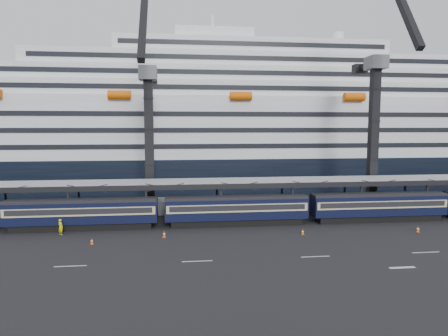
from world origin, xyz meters
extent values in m
plane|color=black|center=(0.00, 0.00, 0.00)|extent=(260.00, 260.00, 0.00)
cube|color=beige|center=(-26.00, -4.00, 0.01)|extent=(3.00, 0.15, 0.02)
cube|color=beige|center=(-14.00, -4.00, 0.01)|extent=(3.00, 0.15, 0.02)
cube|color=beige|center=(-2.00, -4.00, 0.01)|extent=(3.00, 0.15, 0.02)
cube|color=beige|center=(10.00, -4.00, 0.01)|extent=(3.00, 0.15, 0.02)
cube|color=beige|center=(5.00, -8.00, 0.01)|extent=(2.50, 0.40, 0.02)
cube|color=black|center=(-28.00, 10.00, 0.45)|extent=(17.48, 2.40, 0.90)
cube|color=black|center=(-28.00, 10.00, 2.25)|extent=(19.00, 2.80, 2.70)
cube|color=#C2B989|center=(-28.00, 10.00, 2.55)|extent=(18.62, 2.92, 1.05)
cube|color=black|center=(-28.00, 10.00, 2.60)|extent=(17.86, 2.98, 0.70)
cube|color=black|center=(-28.00, 10.00, 3.75)|extent=(19.00, 2.50, 0.35)
cube|color=black|center=(-8.00, 10.00, 0.45)|extent=(17.48, 2.40, 0.90)
cube|color=black|center=(-8.00, 10.00, 2.25)|extent=(19.00, 2.80, 2.70)
cube|color=#C2B989|center=(-8.00, 10.00, 2.55)|extent=(18.62, 2.92, 1.05)
cube|color=black|center=(-8.00, 10.00, 2.60)|extent=(17.86, 2.98, 0.70)
cube|color=black|center=(-8.00, 10.00, 3.75)|extent=(19.00, 2.50, 0.35)
cube|color=black|center=(12.00, 10.00, 0.45)|extent=(17.48, 2.40, 0.90)
cube|color=black|center=(12.00, 10.00, 2.25)|extent=(19.00, 2.80, 2.70)
cube|color=#C2B989|center=(12.00, 10.00, 2.55)|extent=(18.62, 2.92, 1.05)
cube|color=black|center=(12.00, 10.00, 2.60)|extent=(17.86, 2.98, 0.70)
cube|color=black|center=(12.00, 10.00, 3.75)|extent=(19.00, 2.50, 0.35)
cube|color=gray|center=(0.00, 14.00, 5.40)|extent=(130.00, 6.00, 0.25)
cube|color=black|center=(0.00, 11.00, 5.10)|extent=(130.00, 0.25, 0.70)
cube|color=black|center=(0.00, 17.00, 5.10)|extent=(130.00, 0.25, 0.70)
cube|color=black|center=(-40.00, 16.80, 2.70)|extent=(0.25, 0.25, 5.40)
cube|color=black|center=(-30.00, 11.20, 2.70)|extent=(0.25, 0.25, 5.40)
cube|color=black|center=(-30.00, 16.80, 2.70)|extent=(0.25, 0.25, 5.40)
cube|color=black|center=(-20.00, 11.20, 2.70)|extent=(0.25, 0.25, 5.40)
cube|color=black|center=(-20.00, 16.80, 2.70)|extent=(0.25, 0.25, 5.40)
cube|color=black|center=(-10.00, 11.20, 2.70)|extent=(0.25, 0.25, 5.40)
cube|color=black|center=(-10.00, 16.80, 2.70)|extent=(0.25, 0.25, 5.40)
cube|color=black|center=(0.00, 11.20, 2.70)|extent=(0.25, 0.25, 5.40)
cube|color=black|center=(0.00, 16.80, 2.70)|extent=(0.25, 0.25, 5.40)
cube|color=black|center=(10.00, 11.20, 2.70)|extent=(0.25, 0.25, 5.40)
cube|color=black|center=(10.00, 16.80, 2.70)|extent=(0.25, 0.25, 5.40)
cube|color=black|center=(20.00, 11.20, 2.70)|extent=(0.25, 0.25, 5.40)
cube|color=black|center=(20.00, 16.80, 2.70)|extent=(0.25, 0.25, 5.40)
cube|color=black|center=(0.00, 46.00, 3.50)|extent=(200.00, 28.00, 7.00)
cube|color=silver|center=(0.00, 46.00, 13.00)|extent=(190.00, 26.88, 12.00)
cube|color=silver|center=(0.00, 46.00, 20.50)|extent=(160.00, 24.64, 3.00)
cube|color=black|center=(0.00, 33.63, 20.50)|extent=(153.60, 0.12, 0.90)
cube|color=silver|center=(0.00, 46.00, 23.50)|extent=(124.00, 21.84, 3.00)
cube|color=black|center=(0.00, 35.03, 23.50)|extent=(119.04, 0.12, 0.90)
cube|color=silver|center=(0.00, 46.00, 26.50)|extent=(90.00, 19.04, 3.00)
cube|color=black|center=(0.00, 36.43, 26.50)|extent=(86.40, 0.12, 0.90)
cube|color=silver|center=(0.00, 46.00, 29.50)|extent=(56.00, 16.24, 3.00)
cube|color=black|center=(0.00, 37.83, 29.50)|extent=(53.76, 0.12, 0.90)
cube|color=silver|center=(-8.00, 46.00, 32.00)|extent=(16.00, 12.00, 2.50)
cylinder|color=silver|center=(20.00, 46.00, 32.50)|extent=(2.80, 2.80, 3.00)
cylinder|color=#DB5A06|center=(-26.00, 31.96, 18.80)|extent=(4.00, 1.60, 1.60)
cylinder|color=#DB5A06|center=(-4.00, 31.96, 18.80)|extent=(4.00, 1.60, 1.60)
cylinder|color=#DB5A06|center=(18.00, 31.96, 18.80)|extent=(4.00, 1.60, 1.60)
cube|color=#4E5156|center=(-20.00, 19.00, 1.00)|extent=(4.50, 4.50, 2.00)
cube|color=black|center=(-20.00, 19.00, 11.00)|extent=(1.30, 1.30, 18.00)
cube|color=#4E5156|center=(-20.00, 19.00, 21.00)|extent=(2.60, 3.20, 2.00)
cube|color=black|center=(-20.00, 13.21, 27.89)|extent=(0.90, 12.26, 14.37)
cube|color=black|center=(-20.00, 21.52, 21.00)|extent=(0.90, 5.04, 0.90)
cube|color=black|center=(-20.00, 24.04, 20.80)|extent=(2.20, 1.60, 1.60)
cube|color=#4E5156|center=(15.00, 18.00, 1.00)|extent=(4.50, 4.50, 2.00)
cube|color=black|center=(15.00, 18.00, 12.00)|extent=(1.30, 1.30, 20.00)
cube|color=#4E5156|center=(15.00, 18.00, 23.00)|extent=(2.60, 3.20, 2.00)
cube|color=black|center=(15.00, 20.80, 23.00)|extent=(0.90, 5.60, 0.90)
cube|color=black|center=(15.00, 23.60, 22.80)|extent=(2.20, 1.60, 1.60)
imported|color=#CED60B|center=(-30.05, 7.50, 0.99)|extent=(0.86, 0.81, 1.98)
cube|color=#DB5A06|center=(-25.48, 3.14, 0.02)|extent=(0.35, 0.35, 0.04)
cone|color=#DB5A06|center=(-25.48, 3.14, 0.37)|extent=(0.30, 0.30, 0.67)
cylinder|color=white|center=(-25.48, 3.14, 0.37)|extent=(0.25, 0.25, 0.11)
cube|color=#DB5A06|center=(-17.50, 4.99, 0.02)|extent=(0.40, 0.40, 0.04)
cone|color=#DB5A06|center=(-17.50, 4.99, 0.42)|extent=(0.34, 0.34, 0.76)
cylinder|color=white|center=(-17.50, 4.99, 0.42)|extent=(0.28, 0.28, 0.13)
cube|color=#DB5A06|center=(-0.66, 4.29, 0.02)|extent=(0.35, 0.35, 0.04)
cone|color=#DB5A06|center=(-0.66, 4.29, 0.37)|extent=(0.30, 0.30, 0.67)
cylinder|color=white|center=(-0.66, 4.29, 0.37)|extent=(0.25, 0.25, 0.11)
cube|color=#DB5A06|center=(14.03, 3.72, 0.02)|extent=(0.40, 0.40, 0.04)
cone|color=#DB5A06|center=(14.03, 3.72, 0.42)|extent=(0.34, 0.34, 0.76)
cylinder|color=white|center=(14.03, 3.72, 0.42)|extent=(0.28, 0.28, 0.13)
camera|label=1|loc=(-15.78, -41.99, 13.14)|focal=32.00mm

